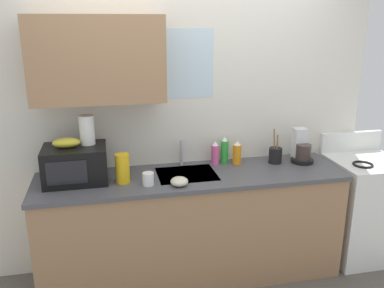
{
  "coord_description": "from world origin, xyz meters",
  "views": [
    {
      "loc": [
        -0.64,
        -2.93,
        2.06
      ],
      "look_at": [
        0.0,
        0.0,
        1.15
      ],
      "focal_mm": 38.28,
      "sensor_mm": 36.0,
      "label": 1
    }
  ],
  "objects_px": {
    "coffee_maker": "(301,150)",
    "dish_soap_bottle_green": "(224,150)",
    "microwave": "(75,164)",
    "small_bowl": "(179,181)",
    "dish_soap_bottle_orange": "(237,153)",
    "utensil_crock": "(275,155)",
    "paper_towel_roll": "(87,130)",
    "mug_white": "(148,179)",
    "cereal_canister": "(123,168)",
    "dish_soap_bottle_pink": "(215,153)",
    "stove_range": "(362,207)",
    "banana_bunch": "(66,143)"
  },
  "relations": [
    {
      "from": "coffee_maker",
      "to": "utensil_crock",
      "type": "xyz_separation_m",
      "value": [
        -0.23,
        0.01,
        -0.03
      ]
    },
    {
      "from": "paper_towel_roll",
      "to": "dish_soap_bottle_pink",
      "type": "height_order",
      "value": "paper_towel_roll"
    },
    {
      "from": "utensil_crock",
      "to": "small_bowl",
      "type": "distance_m",
      "value": 0.94
    },
    {
      "from": "cereal_canister",
      "to": "utensil_crock",
      "type": "relative_size",
      "value": 0.74
    },
    {
      "from": "cereal_canister",
      "to": "dish_soap_bottle_pink",
      "type": "bearing_deg",
      "value": 17.83
    },
    {
      "from": "small_bowl",
      "to": "dish_soap_bottle_orange",
      "type": "bearing_deg",
      "value": 32.95
    },
    {
      "from": "mug_white",
      "to": "dish_soap_bottle_pink",
      "type": "bearing_deg",
      "value": 29.57
    },
    {
      "from": "microwave",
      "to": "utensil_crock",
      "type": "bearing_deg",
      "value": 2.52
    },
    {
      "from": "coffee_maker",
      "to": "dish_soap_bottle_green",
      "type": "bearing_deg",
      "value": 170.43
    },
    {
      "from": "paper_towel_roll",
      "to": "dish_soap_bottle_pink",
      "type": "xyz_separation_m",
      "value": [
        1.02,
        0.1,
        -0.29
      ]
    },
    {
      "from": "coffee_maker",
      "to": "cereal_canister",
      "type": "bearing_deg",
      "value": -174.03
    },
    {
      "from": "microwave",
      "to": "banana_bunch",
      "type": "bearing_deg",
      "value": 178.2
    },
    {
      "from": "small_bowl",
      "to": "dish_soap_bottle_green",
      "type": "bearing_deg",
      "value": 41.89
    },
    {
      "from": "dish_soap_bottle_pink",
      "to": "small_bowl",
      "type": "height_order",
      "value": "dish_soap_bottle_pink"
    },
    {
      "from": "microwave",
      "to": "small_bowl",
      "type": "relative_size",
      "value": 3.54
    },
    {
      "from": "stove_range",
      "to": "dish_soap_bottle_orange",
      "type": "distance_m",
      "value": 1.27
    },
    {
      "from": "dish_soap_bottle_orange",
      "to": "mug_white",
      "type": "bearing_deg",
      "value": -158.8
    },
    {
      "from": "paper_towel_roll",
      "to": "cereal_canister",
      "type": "bearing_deg",
      "value": -32.01
    },
    {
      "from": "dish_soap_bottle_green",
      "to": "dish_soap_bottle_orange",
      "type": "distance_m",
      "value": 0.11
    },
    {
      "from": "stove_range",
      "to": "dish_soap_bottle_pink",
      "type": "relative_size",
      "value": 5.44
    },
    {
      "from": "dish_soap_bottle_green",
      "to": "utensil_crock",
      "type": "bearing_deg",
      "value": -13.15
    },
    {
      "from": "dish_soap_bottle_green",
      "to": "mug_white",
      "type": "distance_m",
      "value": 0.78
    },
    {
      "from": "paper_towel_roll",
      "to": "dish_soap_bottle_orange",
      "type": "xyz_separation_m",
      "value": [
        1.2,
        0.06,
        -0.29
      ]
    },
    {
      "from": "banana_bunch",
      "to": "stove_range",
      "type": "bearing_deg",
      "value": -1.07
    },
    {
      "from": "mug_white",
      "to": "utensil_crock",
      "type": "relative_size",
      "value": 0.32
    },
    {
      "from": "coffee_maker",
      "to": "mug_white",
      "type": "bearing_deg",
      "value": -169.46
    },
    {
      "from": "microwave",
      "to": "coffee_maker",
      "type": "bearing_deg",
      "value": 1.85
    },
    {
      "from": "utensil_crock",
      "to": "small_bowl",
      "type": "relative_size",
      "value": 2.28
    },
    {
      "from": "dish_soap_bottle_pink",
      "to": "mug_white",
      "type": "relative_size",
      "value": 2.09
    },
    {
      "from": "dish_soap_bottle_orange",
      "to": "utensil_crock",
      "type": "height_order",
      "value": "utensil_crock"
    },
    {
      "from": "coffee_maker",
      "to": "dish_soap_bottle_pink",
      "type": "bearing_deg",
      "value": 172.86
    },
    {
      "from": "microwave",
      "to": "banana_bunch",
      "type": "distance_m",
      "value": 0.18
    },
    {
      "from": "dish_soap_bottle_green",
      "to": "mug_white",
      "type": "height_order",
      "value": "dish_soap_bottle_green"
    },
    {
      "from": "stove_range",
      "to": "cereal_canister",
      "type": "bearing_deg",
      "value": -178.54
    },
    {
      "from": "mug_white",
      "to": "cereal_canister",
      "type": "bearing_deg",
      "value": 153.22
    },
    {
      "from": "microwave",
      "to": "banana_bunch",
      "type": "relative_size",
      "value": 2.3
    },
    {
      "from": "cereal_canister",
      "to": "mug_white",
      "type": "xyz_separation_m",
      "value": [
        0.18,
        -0.09,
        -0.06
      ]
    },
    {
      "from": "banana_bunch",
      "to": "dish_soap_bottle_green",
      "type": "xyz_separation_m",
      "value": [
        1.25,
        0.17,
        -0.2
      ]
    },
    {
      "from": "dish_soap_bottle_orange",
      "to": "paper_towel_roll",
      "type": "bearing_deg",
      "value": -177.03
    },
    {
      "from": "coffee_maker",
      "to": "dish_soap_bottle_green",
      "type": "distance_m",
      "value": 0.66
    },
    {
      "from": "dish_soap_bottle_pink",
      "to": "dish_soap_bottle_orange",
      "type": "xyz_separation_m",
      "value": [
        0.18,
        -0.04,
        0.0
      ]
    },
    {
      "from": "dish_soap_bottle_orange",
      "to": "utensil_crock",
      "type": "xyz_separation_m",
      "value": [
        0.33,
        -0.04,
        -0.02
      ]
    },
    {
      "from": "microwave",
      "to": "paper_towel_roll",
      "type": "bearing_deg",
      "value": 27.17
    },
    {
      "from": "dish_soap_bottle_pink",
      "to": "coffee_maker",
      "type": "bearing_deg",
      "value": -7.14
    },
    {
      "from": "utensil_crock",
      "to": "microwave",
      "type": "bearing_deg",
      "value": -177.48
    },
    {
      "from": "utensil_crock",
      "to": "paper_towel_roll",
      "type": "bearing_deg",
      "value": -179.26
    },
    {
      "from": "dish_soap_bottle_orange",
      "to": "cereal_canister",
      "type": "relative_size",
      "value": 0.92
    },
    {
      "from": "mug_white",
      "to": "dish_soap_bottle_green",
      "type": "bearing_deg",
      "value": 27.55
    },
    {
      "from": "stove_range",
      "to": "dish_soap_bottle_green",
      "type": "height_order",
      "value": "dish_soap_bottle_green"
    },
    {
      "from": "dish_soap_bottle_orange",
      "to": "stove_range",
      "type": "bearing_deg",
      "value": -7.94
    }
  ]
}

